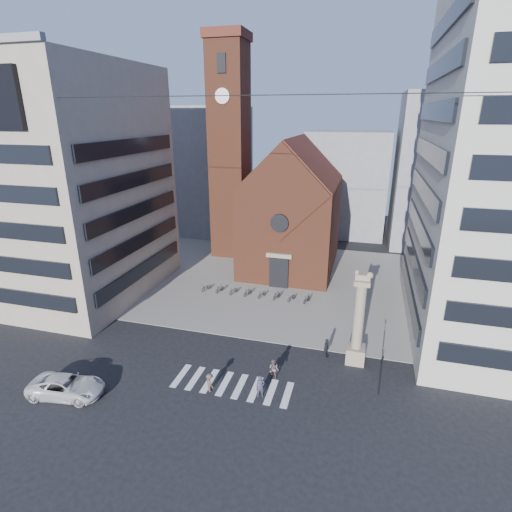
# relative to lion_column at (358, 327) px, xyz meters

# --- Properties ---
(ground) EXTENTS (120.00, 120.00, 0.00)m
(ground) POSITION_rel_lion_column_xyz_m (-10.01, -3.00, -3.46)
(ground) COLOR black
(ground) RESTS_ON ground
(piazza) EXTENTS (46.00, 30.00, 0.05)m
(piazza) POSITION_rel_lion_column_xyz_m (-10.01, 16.00, -3.43)
(piazza) COLOR gray
(piazza) RESTS_ON ground
(zebra_crossing) EXTENTS (10.20, 3.20, 0.01)m
(zebra_crossing) POSITION_rel_lion_column_xyz_m (-9.46, -6.00, -3.45)
(zebra_crossing) COLOR white
(zebra_crossing) RESTS_ON ground
(church) EXTENTS (12.00, 16.65, 18.00)m
(church) POSITION_rel_lion_column_xyz_m (-10.01, 22.04, 4.53)
(church) COLOR brown
(church) RESTS_ON ground
(campanile) EXTENTS (5.50, 5.50, 31.20)m
(campanile) POSITION_rel_lion_column_xyz_m (-20.01, 25.00, 12.28)
(campanile) COLOR brown
(campanile) RESTS_ON ground
(building_left) EXTENTS (18.00, 20.00, 26.00)m
(building_left) POSITION_rel_lion_column_xyz_m (-34.01, 7.00, 9.54)
(building_left) COLOR tan
(building_left) RESTS_ON ground
(bg_block_left) EXTENTS (16.00, 14.00, 22.00)m
(bg_block_left) POSITION_rel_lion_column_xyz_m (-30.01, 37.00, 7.54)
(bg_block_left) COLOR gray
(bg_block_left) RESTS_ON ground
(bg_block_mid) EXTENTS (14.00, 12.00, 18.00)m
(bg_block_mid) POSITION_rel_lion_column_xyz_m (-4.01, 42.00, 5.54)
(bg_block_mid) COLOR gray
(bg_block_mid) RESTS_ON ground
(bg_block_right) EXTENTS (16.00, 14.00, 24.00)m
(bg_block_right) POSITION_rel_lion_column_xyz_m (11.99, 39.00, 8.54)
(bg_block_right) COLOR gray
(bg_block_right) RESTS_ON ground
(lion_column) EXTENTS (1.63, 1.60, 8.68)m
(lion_column) POSITION_rel_lion_column_xyz_m (0.00, 0.00, 0.00)
(lion_column) COLOR gray
(lion_column) RESTS_ON ground
(traffic_light) EXTENTS (0.13, 0.16, 4.30)m
(traffic_light) POSITION_rel_lion_column_xyz_m (1.99, -4.00, -1.17)
(traffic_light) COLOR black
(traffic_light) RESTS_ON ground
(white_car) EXTENTS (6.08, 3.46, 1.60)m
(white_car) POSITION_rel_lion_column_xyz_m (-21.47, -10.61, -2.66)
(white_car) COLOR silver
(white_car) RESTS_ON ground
(pedestrian_0) EXTENTS (0.77, 0.62, 1.85)m
(pedestrian_0) POSITION_rel_lion_column_xyz_m (-6.89, -6.73, -2.53)
(pedestrian_0) COLOR #343245
(pedestrian_0) RESTS_ON ground
(pedestrian_1) EXTENTS (1.05, 0.91, 1.85)m
(pedestrian_1) POSITION_rel_lion_column_xyz_m (-6.39, -4.37, -2.53)
(pedestrian_1) COLOR #5F4E4C
(pedestrian_1) RESTS_ON ground
(pedestrian_2) EXTENTS (0.61, 1.15, 1.86)m
(pedestrian_2) POSITION_rel_lion_column_xyz_m (-2.56, 0.00, -2.53)
(pedestrian_2) COLOR #23242A
(pedestrian_2) RESTS_ON ground
(pedestrian_3) EXTENTS (1.15, 1.12, 1.59)m
(pedestrian_3) POSITION_rel_lion_column_xyz_m (-10.91, -7.18, -2.66)
(pedestrian_3) COLOR brown
(pedestrian_3) RESTS_ON ground
(scooter_0) EXTENTS (1.13, 1.67, 0.83)m
(scooter_0) POSITION_rel_lion_column_xyz_m (-18.43, 10.46, -2.99)
(scooter_0) COLOR black
(scooter_0) RESTS_ON piazza
(scooter_1) EXTENTS (1.00, 1.58, 0.92)m
(scooter_1) POSITION_rel_lion_column_xyz_m (-16.64, 10.46, -2.95)
(scooter_1) COLOR black
(scooter_1) RESTS_ON piazza
(scooter_2) EXTENTS (1.13, 1.67, 0.83)m
(scooter_2) POSITION_rel_lion_column_xyz_m (-14.85, 10.46, -2.99)
(scooter_2) COLOR black
(scooter_2) RESTS_ON piazza
(scooter_3) EXTENTS (1.00, 1.58, 0.92)m
(scooter_3) POSITION_rel_lion_column_xyz_m (-13.06, 10.46, -2.95)
(scooter_3) COLOR black
(scooter_3) RESTS_ON piazza
(scooter_4) EXTENTS (1.13, 1.67, 0.83)m
(scooter_4) POSITION_rel_lion_column_xyz_m (-11.26, 10.46, -2.99)
(scooter_4) COLOR black
(scooter_4) RESTS_ON piazza
(scooter_5) EXTENTS (1.00, 1.58, 0.92)m
(scooter_5) POSITION_rel_lion_column_xyz_m (-9.47, 10.46, -2.95)
(scooter_5) COLOR black
(scooter_5) RESTS_ON piazza
(scooter_6) EXTENTS (1.13, 1.67, 0.83)m
(scooter_6) POSITION_rel_lion_column_xyz_m (-7.68, 10.46, -2.99)
(scooter_6) COLOR black
(scooter_6) RESTS_ON piazza
(scooter_7) EXTENTS (1.00, 1.58, 0.92)m
(scooter_7) POSITION_rel_lion_column_xyz_m (-5.89, 10.46, -2.95)
(scooter_7) COLOR black
(scooter_7) RESTS_ON piazza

